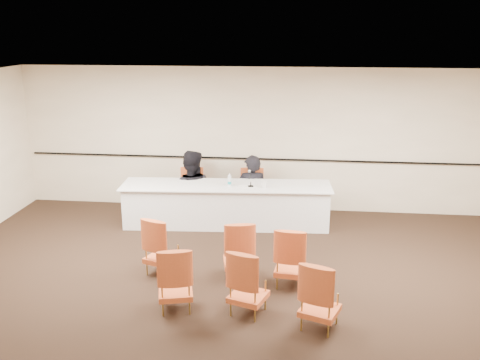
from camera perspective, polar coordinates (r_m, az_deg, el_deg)
name	(u,v)px	position (r m, az deg, el deg)	size (l,w,h in m)	color
floor	(233,297)	(7.95, -0.74, -12.38)	(10.00, 10.00, 0.00)	black
ceiling	(232,89)	(7.03, -0.82, 9.63)	(10.00, 10.00, 0.00)	white
wall_back	(256,140)	(11.20, 1.76, 4.32)	(10.00, 0.04, 3.00)	beige
wall_rail	(256,159)	(11.25, 1.73, 2.29)	(9.80, 0.04, 0.03)	black
panel_table	(226,205)	(10.51, -1.47, -2.66)	(4.07, 0.93, 0.82)	silver
panelist_main	(252,198)	(11.06, 1.25, -1.92)	(0.67, 0.44, 1.83)	black
panelist_main_chair	(252,193)	(11.03, 1.25, -1.38)	(0.50, 0.50, 0.95)	#A9471E
panelist_second	(191,196)	(11.15, -5.22, -1.68)	(0.94, 0.73, 1.93)	black
panelist_second_chair	(191,192)	(11.12, -5.23, -1.29)	(0.50, 0.50, 0.95)	#A9471E
papers	(248,187)	(10.27, 0.83, -0.70)	(0.30, 0.22, 0.00)	white
microphone	(251,179)	(10.22, 1.15, 0.08)	(0.11, 0.22, 0.30)	black
water_bottle	(230,180)	(10.27, -1.12, 0.00)	(0.07, 0.07, 0.24)	teal
drinking_glass	(229,183)	(10.34, -1.17, -0.31)	(0.06, 0.06, 0.10)	white
coffee_cup	(264,184)	(10.19, 2.57, -0.44)	(0.09, 0.09, 0.14)	silver
aud_chair_front_left	(162,245)	(8.55, -8.31, -6.89)	(0.50, 0.50, 0.95)	#A9471E
aud_chair_front_mid	(239,249)	(8.33, -0.13, -7.35)	(0.50, 0.50, 0.95)	#A9471E
aud_chair_front_right	(291,256)	(8.12, 5.48, -8.09)	(0.50, 0.50, 0.95)	#A9471E
aud_chair_back_left	(175,278)	(7.50, -6.94, -10.30)	(0.50, 0.50, 0.95)	#A9471E
aud_chair_back_mid	(248,281)	(7.34, 0.89, -10.76)	(0.50, 0.50, 0.95)	#A9471E
aud_chair_back_right	(320,295)	(7.09, 8.57, -11.99)	(0.50, 0.50, 0.95)	#A9471E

